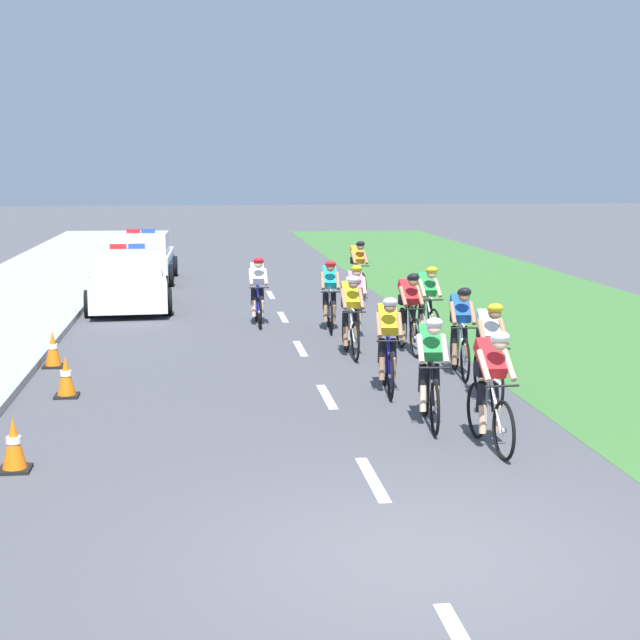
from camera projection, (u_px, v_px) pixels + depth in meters
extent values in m
plane|color=#4C4C51|center=(414.00, 555.00, 8.84)|extent=(160.00, 160.00, 0.00)
cube|color=#9E9E99|center=(71.00, 319.00, 21.99)|extent=(0.16, 60.00, 0.13)
cube|color=#3D7033|center=(552.00, 313.00, 23.33)|extent=(7.00, 60.00, 0.01)
cube|color=white|center=(372.00, 479.00, 11.00)|extent=(0.14, 1.60, 0.01)
cube|color=white|center=(327.00, 396.00, 14.92)|extent=(0.14, 1.60, 0.01)
cube|color=white|center=(300.00, 348.00, 18.84)|extent=(0.14, 1.60, 0.01)
cube|color=white|center=(283.00, 317.00, 22.76)|extent=(0.14, 1.60, 0.01)
cube|color=white|center=(271.00, 295.00, 26.69)|extent=(0.14, 1.60, 0.01)
cube|color=white|center=(261.00, 278.00, 30.61)|extent=(0.14, 1.60, 0.01)
torus|color=black|center=(504.00, 431.00, 11.65)|extent=(0.08, 0.73, 0.72)
cylinder|color=#99999E|center=(504.00, 431.00, 11.65)|extent=(0.06, 0.06, 0.06)
torus|color=black|center=(477.00, 410.00, 12.62)|extent=(0.08, 0.73, 0.72)
cylinder|color=#99999E|center=(477.00, 410.00, 12.62)|extent=(0.06, 0.06, 0.06)
cylinder|color=white|center=(492.00, 378.00, 12.01)|extent=(0.06, 0.55, 0.04)
cylinder|color=white|center=(496.00, 407.00, 11.88)|extent=(0.06, 0.48, 0.63)
cylinder|color=white|center=(486.00, 399.00, 12.25)|extent=(0.04, 0.04, 0.65)
cylinder|color=black|center=(502.00, 386.00, 11.67)|extent=(0.42, 0.05, 0.03)
cube|color=black|center=(487.00, 372.00, 12.19)|extent=(0.11, 0.22, 0.05)
cube|color=red|center=(491.00, 358.00, 12.04)|extent=(0.31, 0.56, 0.46)
cube|color=black|center=(487.00, 369.00, 12.18)|extent=(0.29, 0.21, 0.18)
cylinder|color=black|center=(495.00, 396.00, 12.20)|extent=(0.12, 0.23, 0.40)
cylinder|color=tan|center=(496.00, 419.00, 12.16)|extent=(0.10, 0.16, 0.36)
cylinder|color=black|center=(481.00, 397.00, 12.17)|extent=(0.12, 0.17, 0.40)
cylinder|color=tan|center=(482.00, 419.00, 12.13)|extent=(0.10, 0.13, 0.36)
cylinder|color=tan|center=(509.00, 365.00, 11.87)|extent=(0.09, 0.40, 0.35)
cylinder|color=tan|center=(484.00, 366.00, 11.81)|extent=(0.09, 0.40, 0.35)
sphere|color=tan|center=(500.00, 343.00, 11.71)|extent=(0.19, 0.19, 0.19)
ellipsoid|color=white|center=(500.00, 338.00, 11.69)|extent=(0.24, 0.32, 0.24)
torus|color=black|center=(435.00, 408.00, 12.71)|extent=(0.11, 0.72, 0.72)
cylinder|color=#99999E|center=(435.00, 408.00, 12.71)|extent=(0.07, 0.07, 0.06)
torus|color=black|center=(425.00, 391.00, 13.70)|extent=(0.11, 0.72, 0.72)
cylinder|color=#99999E|center=(425.00, 391.00, 13.70)|extent=(0.07, 0.07, 0.06)
cylinder|color=black|center=(431.00, 361.00, 13.07)|extent=(0.09, 0.55, 0.04)
cylinder|color=black|center=(432.00, 388.00, 12.95)|extent=(0.09, 0.48, 0.63)
cylinder|color=black|center=(428.00, 380.00, 13.32)|extent=(0.04, 0.04, 0.65)
cylinder|color=black|center=(434.00, 368.00, 12.73)|extent=(0.42, 0.07, 0.03)
cube|color=black|center=(429.00, 355.00, 13.27)|extent=(0.12, 0.23, 0.05)
cube|color=green|center=(430.00, 342.00, 13.11)|extent=(0.33, 0.57, 0.46)
cube|color=black|center=(429.00, 352.00, 13.25)|extent=(0.30, 0.23, 0.18)
cylinder|color=black|center=(436.00, 378.00, 13.26)|extent=(0.13, 0.23, 0.40)
cylinder|color=beige|center=(436.00, 398.00, 13.22)|extent=(0.10, 0.16, 0.36)
cylinder|color=black|center=(422.00, 378.00, 13.25)|extent=(0.13, 0.18, 0.40)
cylinder|color=beige|center=(423.00, 398.00, 13.21)|extent=(0.10, 0.13, 0.36)
cylinder|color=beige|center=(445.00, 349.00, 12.91)|extent=(0.11, 0.41, 0.35)
cylinder|color=beige|center=(420.00, 349.00, 12.90)|extent=(0.11, 0.41, 0.35)
sphere|color=beige|center=(434.00, 328.00, 12.78)|extent=(0.19, 0.19, 0.19)
ellipsoid|color=white|center=(434.00, 323.00, 12.76)|extent=(0.26, 0.34, 0.24)
torus|color=black|center=(497.00, 386.00, 14.03)|extent=(0.07, 0.73, 0.72)
cylinder|color=#99999E|center=(497.00, 386.00, 14.03)|extent=(0.06, 0.06, 0.06)
torus|color=black|center=(480.00, 371.00, 15.01)|extent=(0.07, 0.73, 0.72)
cylinder|color=#99999E|center=(480.00, 371.00, 15.01)|extent=(0.06, 0.06, 0.06)
cylinder|color=white|center=(490.00, 343.00, 14.39)|extent=(0.06, 0.55, 0.04)
cylinder|color=white|center=(492.00, 367.00, 14.27)|extent=(0.06, 0.48, 0.63)
cylinder|color=white|center=(486.00, 361.00, 14.63)|extent=(0.04, 0.04, 0.65)
cylinder|color=black|center=(496.00, 349.00, 14.05)|extent=(0.42, 0.04, 0.03)
cube|color=black|center=(487.00, 338.00, 14.58)|extent=(0.11, 0.22, 0.05)
cube|color=white|center=(489.00, 326.00, 14.43)|extent=(0.30, 0.55, 0.47)
cube|color=black|center=(487.00, 335.00, 14.56)|extent=(0.29, 0.21, 0.18)
cylinder|color=black|center=(493.00, 359.00, 14.57)|extent=(0.12, 0.23, 0.40)
cylinder|color=#9E7051|center=(494.00, 377.00, 14.54)|extent=(0.10, 0.16, 0.36)
cylinder|color=black|center=(481.00, 359.00, 14.56)|extent=(0.12, 0.17, 0.40)
cylinder|color=#9E7051|center=(482.00, 377.00, 14.52)|extent=(0.09, 0.13, 0.36)
cylinder|color=#9E7051|center=(503.00, 332.00, 14.23)|extent=(0.09, 0.40, 0.35)
cylinder|color=#9E7051|center=(482.00, 332.00, 14.21)|extent=(0.09, 0.40, 0.35)
sphere|color=#9E7051|center=(495.00, 313.00, 14.09)|extent=(0.19, 0.19, 0.19)
ellipsoid|color=yellow|center=(495.00, 309.00, 14.07)|extent=(0.24, 0.32, 0.24)
torus|color=black|center=(391.00, 376.00, 14.66)|extent=(0.11, 0.72, 0.72)
cylinder|color=#99999E|center=(391.00, 376.00, 14.66)|extent=(0.07, 0.07, 0.06)
torus|color=black|center=(385.00, 363.00, 15.65)|extent=(0.11, 0.72, 0.72)
cylinder|color=#99999E|center=(385.00, 363.00, 15.65)|extent=(0.07, 0.07, 0.06)
cylinder|color=#1E1E99|center=(388.00, 336.00, 15.02)|extent=(0.09, 0.55, 0.04)
cylinder|color=#1E1E99|center=(389.00, 359.00, 14.90)|extent=(0.09, 0.48, 0.63)
cylinder|color=#1E1E99|center=(387.00, 353.00, 15.26)|extent=(0.04, 0.04, 0.65)
cylinder|color=black|center=(390.00, 341.00, 14.68)|extent=(0.42, 0.07, 0.03)
cube|color=black|center=(387.00, 331.00, 15.21)|extent=(0.12, 0.23, 0.05)
cube|color=yellow|center=(388.00, 319.00, 15.06)|extent=(0.33, 0.57, 0.46)
cube|color=black|center=(387.00, 328.00, 15.19)|extent=(0.30, 0.23, 0.18)
cylinder|color=black|center=(393.00, 351.00, 15.20)|extent=(0.13, 0.23, 0.40)
cylinder|color=#9E7051|center=(393.00, 369.00, 15.16)|extent=(0.10, 0.16, 0.36)
cylinder|color=black|center=(381.00, 351.00, 15.20)|extent=(0.13, 0.18, 0.40)
cylinder|color=#9E7051|center=(382.00, 369.00, 15.16)|extent=(0.10, 0.13, 0.36)
cylinder|color=#9E7051|center=(400.00, 325.00, 14.86)|extent=(0.11, 0.41, 0.35)
cylinder|color=#9E7051|center=(379.00, 325.00, 14.85)|extent=(0.11, 0.41, 0.35)
sphere|color=#9E7051|center=(390.00, 307.00, 14.72)|extent=(0.19, 0.19, 0.19)
ellipsoid|color=white|center=(390.00, 302.00, 14.70)|extent=(0.26, 0.33, 0.24)
torus|color=black|center=(465.00, 361.00, 15.84)|extent=(0.11, 0.73, 0.72)
cylinder|color=#99999E|center=(465.00, 361.00, 15.84)|extent=(0.06, 0.06, 0.06)
torus|color=black|center=(455.00, 349.00, 16.83)|extent=(0.11, 0.73, 0.72)
cylinder|color=#99999E|center=(455.00, 349.00, 16.83)|extent=(0.06, 0.06, 0.06)
cylinder|color=white|center=(461.00, 323.00, 16.20)|extent=(0.08, 0.55, 0.04)
cylinder|color=white|center=(462.00, 344.00, 16.08)|extent=(0.08, 0.48, 0.63)
cylinder|color=white|center=(458.00, 339.00, 16.44)|extent=(0.04, 0.04, 0.65)
cylinder|color=black|center=(465.00, 328.00, 15.86)|extent=(0.42, 0.06, 0.03)
cube|color=black|center=(459.00, 319.00, 16.39)|extent=(0.12, 0.23, 0.05)
cube|color=blue|center=(461.00, 308.00, 16.24)|extent=(0.33, 0.57, 0.45)
cube|color=black|center=(459.00, 317.00, 16.38)|extent=(0.30, 0.22, 0.18)
cylinder|color=black|center=(465.00, 337.00, 16.38)|extent=(0.13, 0.23, 0.40)
cylinder|color=#9E7051|center=(465.00, 354.00, 16.34)|extent=(0.10, 0.16, 0.36)
cylinder|color=black|center=(454.00, 338.00, 16.38)|extent=(0.12, 0.18, 0.40)
cylinder|color=#9E7051|center=(454.00, 354.00, 16.34)|extent=(0.10, 0.13, 0.36)
cylinder|color=#9E7051|center=(473.00, 313.00, 16.04)|extent=(0.11, 0.41, 0.35)
cylinder|color=#9E7051|center=(453.00, 313.00, 16.03)|extent=(0.11, 0.41, 0.35)
sphere|color=#9E7051|center=(464.00, 296.00, 15.90)|extent=(0.19, 0.19, 0.19)
ellipsoid|color=black|center=(464.00, 292.00, 15.88)|extent=(0.26, 0.33, 0.24)
torus|color=black|center=(416.00, 338.00, 17.93)|extent=(0.09, 0.73, 0.72)
cylinder|color=#99999E|center=(416.00, 338.00, 17.93)|extent=(0.06, 0.06, 0.06)
torus|color=black|center=(401.00, 329.00, 18.90)|extent=(0.09, 0.73, 0.72)
cylinder|color=#99999E|center=(401.00, 329.00, 18.90)|extent=(0.06, 0.06, 0.06)
cylinder|color=black|center=(409.00, 305.00, 18.28)|extent=(0.07, 0.55, 0.04)
cylinder|color=black|center=(412.00, 324.00, 18.16)|extent=(0.07, 0.48, 0.63)
cylinder|color=black|center=(406.00, 320.00, 18.53)|extent=(0.04, 0.04, 0.65)
cylinder|color=black|center=(415.00, 309.00, 17.95)|extent=(0.42, 0.06, 0.03)
cube|color=black|center=(406.00, 302.00, 18.47)|extent=(0.11, 0.23, 0.05)
cube|color=red|center=(408.00, 292.00, 18.32)|extent=(0.31, 0.56, 0.47)
cube|color=black|center=(407.00, 300.00, 18.46)|extent=(0.29, 0.22, 0.18)
cylinder|color=black|center=(412.00, 318.00, 18.48)|extent=(0.12, 0.23, 0.40)
cylinder|color=#9E7051|center=(413.00, 332.00, 18.44)|extent=(0.10, 0.16, 0.36)
cylinder|color=black|center=(402.00, 318.00, 18.44)|extent=(0.12, 0.18, 0.40)
cylinder|color=#9E7051|center=(403.00, 333.00, 18.41)|extent=(0.10, 0.13, 0.36)
cylinder|color=#9E7051|center=(420.00, 296.00, 18.15)|extent=(0.10, 0.41, 0.35)
cylinder|color=#9E7051|center=(403.00, 296.00, 18.09)|extent=(0.10, 0.41, 0.35)
sphere|color=#9E7051|center=(413.00, 281.00, 17.99)|extent=(0.19, 0.19, 0.19)
ellipsoid|color=black|center=(413.00, 278.00, 17.97)|extent=(0.25, 0.33, 0.24)
torus|color=black|center=(355.00, 342.00, 17.54)|extent=(0.06, 0.72, 0.72)
cylinder|color=#99999E|center=(355.00, 342.00, 17.54)|extent=(0.06, 0.06, 0.06)
torus|color=black|center=(346.00, 332.00, 18.52)|extent=(0.06, 0.72, 0.72)
cylinder|color=#99999E|center=(346.00, 332.00, 18.52)|extent=(0.06, 0.06, 0.06)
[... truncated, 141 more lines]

